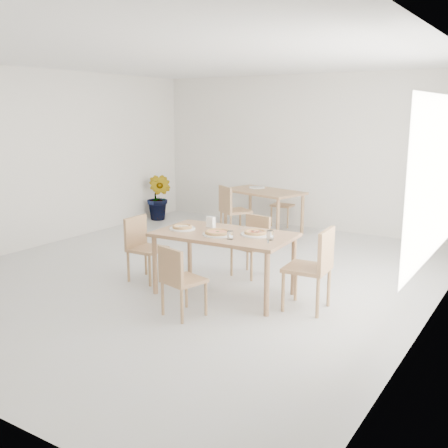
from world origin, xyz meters
The scene contains 22 objects.
room centered at (2.98, 0.30, 1.50)m, with size 7.28×7.00×7.00m.
main_table centered at (0.76, -0.45, 0.67)m, with size 1.65×1.00×0.75m.
chair_south centered at (0.74, -1.31, 0.45)m, with size 0.46×0.46×0.77m.
chair_north centered at (0.67, 0.41, 0.46)m, with size 0.45×0.45×0.79m.
chair_west centered at (-0.43, -0.54, 0.48)m, with size 0.42×0.42×0.82m.
chair_east centered at (1.87, -0.36, 0.53)m, with size 0.49×0.49×0.92m.
plate_margherita centered at (0.75, -0.57, 0.76)m, with size 0.34×0.34×0.02m, color white.
plate_mushroom centered at (0.23, -0.56, 0.76)m, with size 0.31×0.31×0.02m, color white.
plate_pepperoni centered at (1.12, -0.34, 0.76)m, with size 0.33×0.33×0.02m, color white.
pizza_margherita centered at (0.75, -0.57, 0.78)m, with size 0.37×0.37×0.03m.
pizza_mushroom centered at (0.23, -0.56, 0.78)m, with size 0.25×0.25×0.03m.
pizza_pepperoni centered at (1.12, -0.34, 0.78)m, with size 0.28×0.28×0.03m.
tumbler_a centered at (1.37, -0.46, 0.80)m, with size 0.08×0.08×0.10m, color white.
tumbler_b centered at (0.98, -0.67, 0.80)m, with size 0.07×0.07×0.09m, color white.
napkin_holder centered at (0.49, -0.32, 0.82)m, with size 0.14×0.09×0.14m.
fork_a centered at (1.39, -0.55, 0.75)m, with size 0.01×0.17×0.01m, color silver.
fork_b centered at (0.82, -0.11, 0.75)m, with size 0.01×0.16×0.01m, color silver.
second_table centered at (-0.43, 2.75, 0.66)m, with size 1.56×1.12×0.75m.
chair_back_s centered at (-0.68, 2.06, 0.52)m, with size 0.61×0.61×0.89m.
chair_back_n centered at (-0.34, 3.45, 0.46)m, with size 0.41×0.41×0.79m.
plate_empty centered at (-0.68, 2.96, 0.76)m, with size 0.29×0.29×0.02m, color white.
potted_plant centered at (-2.65, 2.52, 0.47)m, with size 0.51×0.41×0.93m, color #2F601C.
Camera 1 is at (3.95, -5.48, 2.15)m, focal length 42.00 mm.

